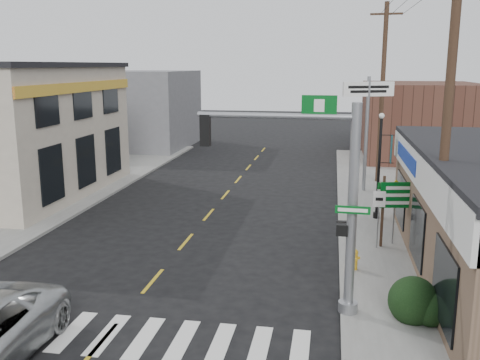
% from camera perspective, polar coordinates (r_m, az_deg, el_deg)
% --- Properties ---
extents(ground, '(140.00, 140.00, 0.00)m').
position_cam_1_polar(ground, '(14.60, -14.58, -16.41)').
color(ground, black).
rests_on(ground, ground).
extents(sidewalk_right, '(6.00, 38.00, 0.13)m').
position_cam_1_polar(sidewalk_right, '(25.75, 17.11, -3.75)').
color(sidewalk_right, slate).
rests_on(sidewalk_right, ground).
extents(sidewalk_left, '(6.00, 38.00, 0.13)m').
position_cam_1_polar(sidewalk_left, '(29.40, -20.26, -2.02)').
color(sidewalk_left, slate).
rests_on(sidewalk_left, ground).
extents(center_line, '(0.12, 56.00, 0.01)m').
position_cam_1_polar(center_line, '(21.51, -5.80, -6.56)').
color(center_line, gold).
rests_on(center_line, ground).
extents(crosswalk, '(11.00, 2.20, 0.01)m').
position_cam_1_polar(crosswalk, '(14.92, -13.93, -15.70)').
color(crosswalk, silver).
rests_on(crosswalk, ground).
extents(bldg_distant_right, '(8.00, 10.00, 5.60)m').
position_cam_1_polar(bldg_distant_right, '(42.29, 18.61, 5.99)').
color(bldg_distant_right, '#513025').
rests_on(bldg_distant_right, ground).
extents(bldg_distant_left, '(9.00, 10.00, 6.40)m').
position_cam_1_polar(bldg_distant_left, '(46.79, -11.06, 7.43)').
color(bldg_distant_left, slate).
rests_on(bldg_distant_left, ground).
extents(traffic_signal_pole, '(4.73, 0.38, 5.99)m').
position_cam_1_polar(traffic_signal_pole, '(14.52, 9.20, -0.68)').
color(traffic_signal_pole, gray).
rests_on(traffic_signal_pole, sidewalk_right).
extents(guide_sign, '(1.56, 0.13, 2.73)m').
position_cam_1_polar(guide_sign, '(20.74, 16.78, -2.27)').
color(guide_sign, '#412C1E').
rests_on(guide_sign, sidewalk_right).
extents(fire_hydrant, '(0.22, 0.22, 0.71)m').
position_cam_1_polar(fire_hydrant, '(18.57, 12.13, -8.18)').
color(fire_hydrant, gold).
rests_on(fire_hydrant, sidewalk_right).
extents(ped_crossing_sign, '(0.98, 0.07, 2.53)m').
position_cam_1_polar(ped_crossing_sign, '(21.13, 16.20, -2.04)').
color(ped_crossing_sign, gray).
rests_on(ped_crossing_sign, sidewalk_right).
extents(lamp_post, '(0.61, 0.48, 4.72)m').
position_cam_1_polar(lamp_post, '(24.35, 14.79, 2.28)').
color(lamp_post, black).
rests_on(lamp_post, sidewalk_right).
extents(dance_center_sign, '(2.90, 0.18, 6.17)m').
position_cam_1_polar(dance_center_sign, '(29.55, 13.48, 7.85)').
color(dance_center_sign, gray).
rests_on(dance_center_sign, sidewalk_right).
extents(shrub_front, '(1.35, 1.35, 1.01)m').
position_cam_1_polar(shrub_front, '(15.54, 17.99, -12.18)').
color(shrub_front, '#203B19').
rests_on(shrub_front, sidewalk_right).
extents(shrub_back, '(1.02, 1.02, 0.76)m').
position_cam_1_polar(shrub_back, '(22.66, 23.31, -5.19)').
color(shrub_back, black).
rests_on(shrub_back, sidewalk_right).
extents(utility_pole_near, '(1.77, 0.27, 10.19)m').
position_cam_1_polar(utility_pole_near, '(16.22, 21.22, 5.92)').
color(utility_pole_near, '#412F1F').
rests_on(utility_pole_near, sidewalk_right).
extents(utility_pole_far, '(1.78, 0.27, 10.21)m').
position_cam_1_polar(utility_pole_far, '(32.12, 14.93, 9.05)').
color(utility_pole_far, '#46321F').
rests_on(utility_pole_far, sidewalk_right).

